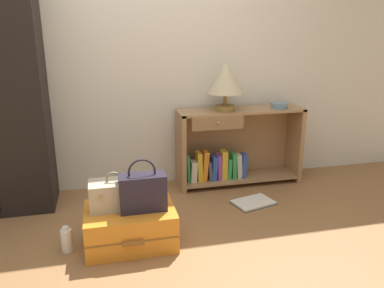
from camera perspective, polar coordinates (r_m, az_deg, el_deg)
name	(u,v)px	position (r m, az deg, el deg)	size (l,w,h in m)	color
ground_plane	(169,269)	(2.61, -3.35, -17.80)	(9.00, 9.00, 0.00)	olive
back_wall	(137,46)	(3.63, -8.01, 13.91)	(6.40, 0.10, 2.60)	silver
bookshelf	(233,149)	(3.78, 5.99, -0.67)	(1.19, 0.34, 0.73)	#A37A51
table_lamp	(226,79)	(3.56, 4.94, 9.36)	(0.32, 0.32, 0.44)	olive
bowl	(279,105)	(3.79, 12.61, 5.52)	(0.16, 0.16, 0.05)	slate
suitcase_large	(130,226)	(2.84, -8.98, -11.72)	(0.63, 0.47, 0.27)	orange
train_case	(114,194)	(2.76, -11.25, -7.23)	(0.34, 0.21, 0.27)	#B7A88E
handbag	(143,192)	(2.69, -7.20, -6.90)	(0.32, 0.15, 0.37)	#231E2D
bottle	(67,240)	(2.87, -17.82, -13.17)	(0.07, 0.07, 0.18)	white
open_book_on_floor	(253,202)	(3.47, 8.93, -8.42)	(0.40, 0.33, 0.02)	white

